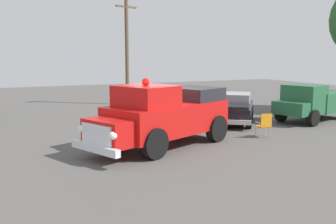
# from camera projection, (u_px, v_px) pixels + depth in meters

# --- Properties ---
(ground_plane) EXTENTS (60.00, 60.00, 0.00)m
(ground_plane) POSITION_uv_depth(u_px,v_px,m) (160.00, 143.00, 14.84)
(ground_plane) COLOR #514F4C
(vintage_fire_truck) EXTENTS (4.27, 6.33, 2.59)m
(vintage_fire_truck) POSITION_uv_depth(u_px,v_px,m) (164.00, 115.00, 14.11)
(vintage_fire_truck) COLOR black
(vintage_fire_truck) RESTS_ON ground
(classic_hot_rod) EXTENTS (4.54, 4.20, 1.46)m
(classic_hot_rod) POSITION_uv_depth(u_px,v_px,m) (233.00, 108.00, 19.15)
(classic_hot_rod) COLOR black
(classic_hot_rod) RESTS_ON ground
(parked_pickup) EXTENTS (2.96, 5.10, 1.90)m
(parked_pickup) POSITION_uv_depth(u_px,v_px,m) (313.00, 102.00, 19.75)
(parked_pickup) COLOR black
(parked_pickup) RESTS_ON ground
(lawn_chair_near_truck) EXTENTS (0.52, 0.53, 1.02)m
(lawn_chair_near_truck) POSITION_uv_depth(u_px,v_px,m) (129.00, 115.00, 17.89)
(lawn_chair_near_truck) COLOR #B7BABF
(lawn_chair_near_truck) RESTS_ON ground
(lawn_chair_by_car) EXTENTS (0.52, 0.53, 1.02)m
(lawn_chair_by_car) POSITION_uv_depth(u_px,v_px,m) (149.00, 117.00, 17.46)
(lawn_chair_by_car) COLOR #B7BABF
(lawn_chair_by_car) RESTS_ON ground
(lawn_chair_spare) EXTENTS (0.58, 0.59, 1.02)m
(lawn_chair_spare) POSITION_uv_depth(u_px,v_px,m) (265.00, 124.00, 15.65)
(lawn_chair_spare) COLOR #B7BABF
(lawn_chair_spare) RESTS_ON ground
(spectator_seated) EXTENTS (0.55, 0.41, 1.29)m
(spectator_seated) POSITION_uv_depth(u_px,v_px,m) (130.00, 113.00, 17.76)
(spectator_seated) COLOR #383842
(spectator_seated) RESTS_ON ground
(utility_pole) EXTENTS (0.66, 1.65, 7.18)m
(utility_pole) POSITION_uv_depth(u_px,v_px,m) (127.00, 50.00, 25.81)
(utility_pole) COLOR brown
(utility_pole) RESTS_ON ground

